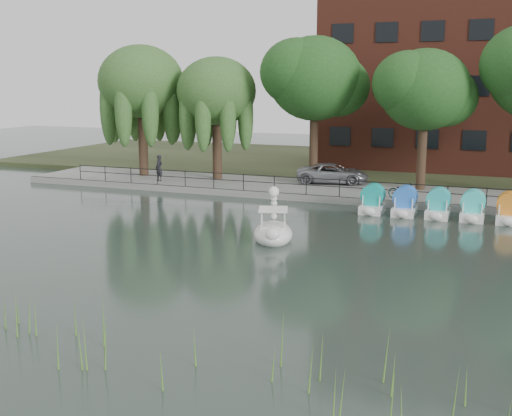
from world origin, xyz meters
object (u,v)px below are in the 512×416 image
Objects in this scene: swan_boat at (273,229)px; minivan at (333,172)px; bicycle at (403,190)px; pedestrian at (159,166)px.

minivan is at bearing 75.71° from swan_boat.
bicycle is 11.00m from swan_boat.
swan_boat is (12.14, -11.05, -0.89)m from pedestrian.
pedestrian is (-11.01, -3.28, 0.25)m from minivan.
pedestrian is 0.64× the size of swan_boat.
bicycle is at bearing 49.69° from swan_boat.
pedestrian is at bearing 95.88° from minivan.
pedestrian is 16.44m from swan_boat.
bicycle is at bearing 20.33° from pedestrian.
bicycle is (5.16, -4.10, -0.24)m from minivan.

